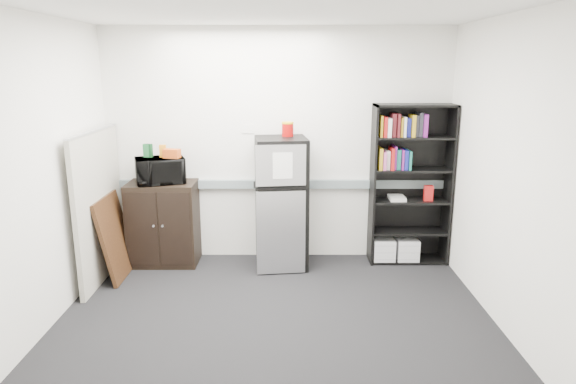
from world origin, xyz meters
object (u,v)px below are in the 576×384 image
object	(u,v)px
bookshelf	(409,181)
cubicle_partition	(99,206)
cabinet	(164,223)
microwave	(160,170)
refrigerator	(281,203)

from	to	relation	value
bookshelf	cubicle_partition	world-z (taller)	bookshelf
cabinet	bookshelf	bearing A→B (deg)	1.33
cabinet	microwave	size ratio (longest dim) A/B	1.83
cubicle_partition	bookshelf	bearing A→B (deg)	8.13
cabinet	microwave	world-z (taller)	microwave
cubicle_partition	microwave	bearing A→B (deg)	35.37
microwave	refrigerator	world-z (taller)	refrigerator
refrigerator	bookshelf	bearing A→B (deg)	-0.94
microwave	cubicle_partition	bearing A→B (deg)	-164.56
bookshelf	microwave	bearing A→B (deg)	-178.35
bookshelf	cubicle_partition	xyz separation A→B (m)	(-3.41, -0.49, -0.16)
cubicle_partition	refrigerator	xyz separation A→B (m)	(1.94, 0.34, -0.07)
bookshelf	microwave	xyz separation A→B (m)	(-2.84, -0.08, 0.14)
bookshelf	refrigerator	bearing A→B (deg)	-174.33
microwave	refrigerator	xyz separation A→B (m)	(1.37, -0.06, -0.37)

